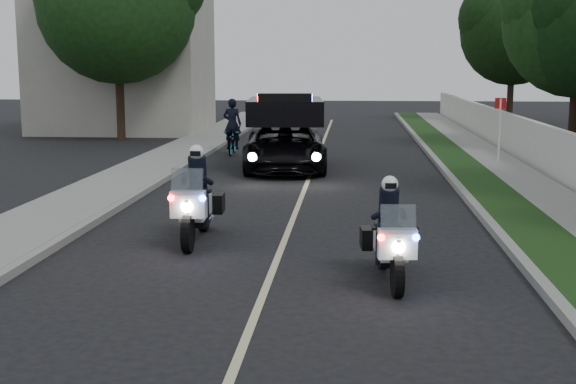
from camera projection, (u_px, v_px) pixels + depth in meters
The scene contains 19 objects.
ground at pixel (266, 286), 11.47m from camera, with size 120.00×120.00×0.00m, color black.
curb_right at pixel (455, 183), 20.94m from camera, with size 0.20×60.00×0.15m, color gray.
grass_verge at pixel (481, 184), 20.88m from camera, with size 1.20×60.00×0.16m, color #193814.
sidewalk_right at pixel (530, 184), 20.77m from camera, with size 1.40×60.00×0.16m, color gray.
property_wall at pixel (569, 160), 20.58m from camera, with size 0.22×60.00×1.50m, color beige.
curb_left at pixel (163, 180), 21.63m from camera, with size 0.20×60.00×0.15m, color gray.
sidewalk_left at pixel (125, 179), 21.72m from camera, with size 2.00×60.00×0.16m, color gray.
building_far at pixel (123, 60), 37.28m from camera, with size 8.00×6.00×7.00m, color #A8A396.
lane_marking at pixel (307, 184), 21.30m from camera, with size 0.12×50.00×0.01m, color #BFB78C.
police_moto_left at pixel (197, 241), 14.45m from camera, with size 0.75×2.15×1.82m, color silver, non-canonical shape.
police_moto_right at pixel (389, 281), 11.76m from camera, with size 0.67×1.92×1.63m, color white, non-canonical shape.
police_suv at pixel (285, 170), 24.22m from camera, with size 2.50×5.40×2.62m, color black.
bicycle at pixel (233, 154), 28.30m from camera, with size 0.59×1.70×0.89m, color black.
cyclist at pixel (233, 154), 28.30m from camera, with size 0.68×0.45×1.88m, color black.
sign_post at pixel (498, 167), 24.85m from camera, with size 0.36×0.36×2.32m, color #AA160C, non-canonical shape.
tree_right_d at pixel (571, 152), 29.21m from camera, with size 5.68×5.68×9.47m, color #1B4115, non-canonical shape.
tree_right_e at pixel (509, 123), 43.50m from camera, with size 5.93×5.93×9.89m, color black, non-canonical shape.
tree_left_near at pixel (122, 140), 33.52m from camera, with size 6.83×6.83×11.38m, color #1A4015, non-canonical shape.
tree_left_far at pixel (151, 125), 42.11m from camera, with size 5.57×5.57×9.29m, color #143511, non-canonical shape.
Camera 1 is at (1.26, -11.01, 3.30)m, focal length 47.51 mm.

